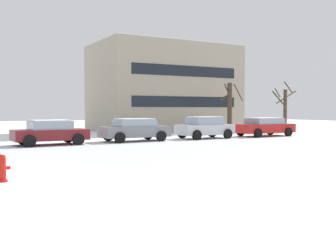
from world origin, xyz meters
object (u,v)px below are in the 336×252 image
Objects in this scene: parked_car_gray at (135,129)px; parked_car_red at (264,127)px; fire_hydrant at (2,167)px; parked_car_silver at (205,127)px; parked_car_maroon at (50,132)px.

parked_car_red is (10.36, -0.23, -0.02)m from parked_car_gray.
parked_car_gray is 10.36m from parked_car_red.
parked_car_gray is at bearing 51.19° from fire_hydrant.
parked_car_red is (19.44, 11.06, 0.31)m from fire_hydrant.
fire_hydrant is at bearing -141.82° from parked_car_silver.
fire_hydrant is 0.17× the size of parked_car_red.
parked_car_gray reaches higher than parked_car_red.
fire_hydrant is 0.19× the size of parked_car_gray.
parked_car_maroon is 5.18m from parked_car_gray.
parked_car_silver reaches higher than parked_car_red.
fire_hydrant is 0.20× the size of parked_car_maroon.
parked_car_gray is (5.18, 0.09, 0.02)m from parked_car_maroon.
parked_car_gray is 1.10× the size of parked_car_silver.
parked_car_silver is at bearing 0.06° from parked_car_maroon.
parked_car_red is at bearing -1.70° from parked_car_silver.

